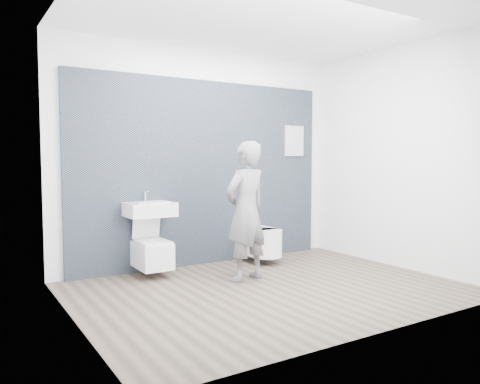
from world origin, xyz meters
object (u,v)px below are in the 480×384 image
washbasin (150,209)px  visitor (246,211)px  toilet_square (152,253)px  toilet_rounded (262,242)px

washbasin → visitor: (0.84, -0.79, -0.00)m
toilet_square → toilet_rounded: size_ratio=1.05×
toilet_rounded → visitor: 1.07m
washbasin → toilet_square: 0.52m
toilet_square → washbasin: bearing=90.0°
washbasin → toilet_rounded: bearing=-4.9°
toilet_square → visitor: visitor is taller
toilet_square → toilet_rounded: toilet_square is taller
toilet_rounded → visitor: visitor is taller
washbasin → toilet_rounded: (1.52, -0.13, -0.52)m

